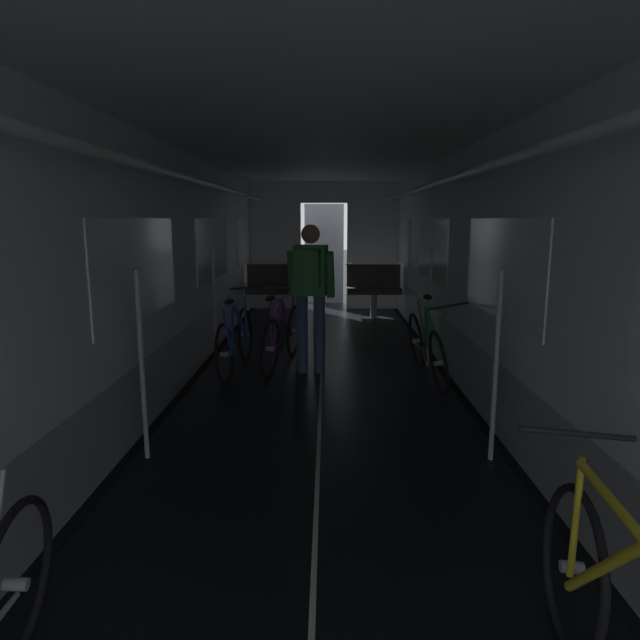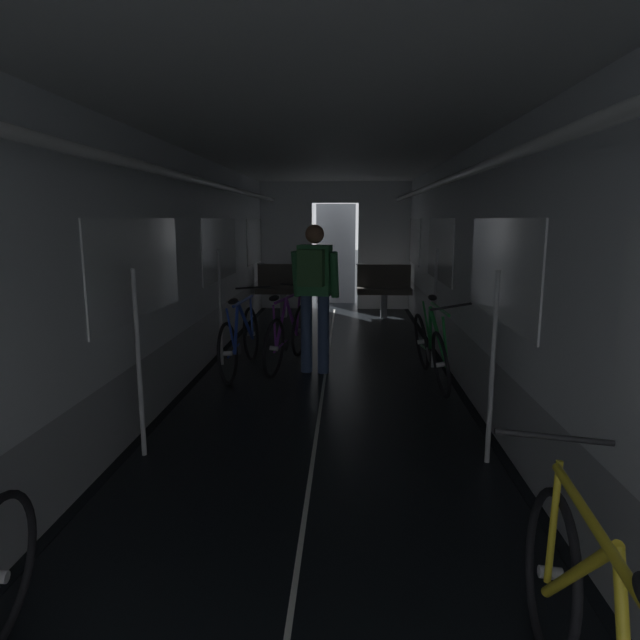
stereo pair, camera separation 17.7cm
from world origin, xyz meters
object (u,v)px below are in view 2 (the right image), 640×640
object	(u,v)px
bench_seat_far_left	(284,285)
bicycle_blue	(240,339)
bench_seat_far_right	(384,286)
bicycle_green	(431,348)
bicycle_purple_in_aisle	(287,335)
person_cyclist_aisle	(314,285)

from	to	relation	value
bench_seat_far_left	bicycle_blue	xyz separation A→B (m)	(-0.08, -3.65, -0.18)
bench_seat_far_right	bicycle_green	xyz separation A→B (m)	(0.26, -3.96, -0.19)
bench_seat_far_left	bicycle_blue	bearing A→B (deg)	-91.29
bicycle_blue	bicycle_purple_in_aisle	size ratio (longest dim) A/B	1.01
bicycle_green	bicycle_purple_in_aisle	distance (m)	1.71
bench_seat_far_left	bicycle_purple_in_aisle	distance (m)	3.44
bicycle_blue	bench_seat_far_right	bearing A→B (deg)	62.72
bench_seat_far_right	person_cyclist_aisle	bearing A→B (deg)	-105.55
bicycle_green	person_cyclist_aisle	distance (m)	1.46
bicycle_green	bicycle_blue	bearing A→B (deg)	171.63
person_cyclist_aisle	bench_seat_far_left	bearing A→B (deg)	101.92
bicycle_green	bicycle_purple_in_aisle	size ratio (longest dim) A/B	1.01
bicycle_green	bicycle_purple_in_aisle	xyz separation A→B (m)	(-1.62, 0.56, 0.00)
bench_seat_far_left	person_cyclist_aisle	world-z (taller)	person_cyclist_aisle
bicycle_green	bicycle_blue	distance (m)	2.16
bicycle_blue	person_cyclist_aisle	size ratio (longest dim) A/B	1.00
bicycle_purple_in_aisle	bench_seat_far_left	bearing A→B (deg)	97.33
bicycle_blue	bench_seat_far_left	bearing A→B (deg)	88.71
bench_seat_far_right	bicycle_purple_in_aisle	bearing A→B (deg)	-111.79
bicycle_purple_in_aisle	person_cyclist_aisle	bearing A→B (deg)	-38.80
bicycle_blue	bicycle_purple_in_aisle	bearing A→B (deg)	25.14
bench_seat_far_right	bicycle_purple_in_aisle	xyz separation A→B (m)	(-1.36, -3.41, -0.18)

